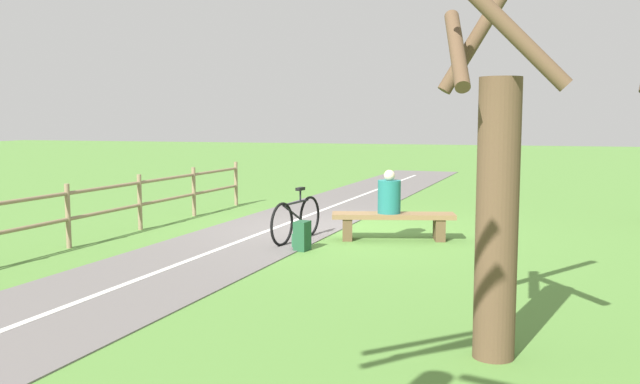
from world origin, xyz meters
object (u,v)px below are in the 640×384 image
(person_seated, at_px, (389,195))
(bicycle, at_px, (296,219))
(tree_far_left, at_px, (495,189))
(bench, at_px, (393,221))
(backpack, at_px, (302,236))

(person_seated, relative_size, bicycle, 0.44)
(person_seated, distance_m, tree_far_left, 5.68)
(bench, height_order, person_seated, person_seated)
(backpack, bearing_deg, tree_far_left, 126.54)
(bench, xyz_separation_m, backpack, (1.18, 1.30, -0.10))
(bicycle, bearing_deg, backpack, 34.33)
(person_seated, relative_size, tree_far_left, 0.20)
(bench, relative_size, tree_far_left, 0.59)
(bench, relative_size, backpack, 4.60)
(backpack, bearing_deg, bench, -132.22)
(bench, relative_size, person_seated, 2.88)
(bicycle, relative_size, tree_far_left, 0.46)
(person_seated, bearing_deg, bicycle, 7.61)
(bench, xyz_separation_m, person_seated, (0.07, 0.02, 0.43))
(backpack, bearing_deg, person_seated, -130.88)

